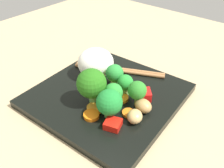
# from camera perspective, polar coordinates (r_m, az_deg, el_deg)

# --- Properties ---
(ground_plane) EXTENTS (1.10, 1.10, 0.02)m
(ground_plane) POSITION_cam_1_polar(r_m,az_deg,el_deg) (0.50, -1.13, -4.23)
(ground_plane) COLOR tan
(square_plate) EXTENTS (0.28, 0.28, 0.02)m
(square_plate) POSITION_cam_1_polar(r_m,az_deg,el_deg) (0.49, -1.16, -2.65)
(square_plate) COLOR black
(square_plate) RESTS_ON ground_plane
(rice_mound) EXTENTS (0.11, 0.11, 0.06)m
(rice_mound) POSITION_cam_1_polar(r_m,az_deg,el_deg) (0.51, -3.88, 5.02)
(rice_mound) COLOR white
(rice_mound) RESTS_ON square_plate
(broccoli_floret_0) EXTENTS (0.03, 0.03, 0.05)m
(broccoli_floret_0) POSITION_cam_1_polar(r_m,az_deg,el_deg) (0.43, 0.33, -2.23)
(broccoli_floret_0) COLOR #79B45B
(broccoli_floret_0) RESTS_ON square_plate
(broccoli_floret_1) EXTENTS (0.03, 0.03, 0.04)m
(broccoli_floret_1) POSITION_cam_1_polar(r_m,az_deg,el_deg) (0.46, 3.17, 0.14)
(broccoli_floret_1) COLOR #72AB4E
(broccoli_floret_1) RESTS_ON square_plate
(broccoli_floret_2) EXTENTS (0.04, 0.04, 0.05)m
(broccoli_floret_2) POSITION_cam_1_polar(r_m,az_deg,el_deg) (0.48, 0.77, 2.32)
(broccoli_floret_2) COLOR #6BA84E
(broccoli_floret_2) RESTS_ON square_plate
(broccoli_floret_3) EXTENTS (0.05, 0.05, 0.06)m
(broccoli_floret_3) POSITION_cam_1_polar(r_m,az_deg,el_deg) (0.41, -0.65, -4.45)
(broccoli_floret_3) COLOR #639543
(broccoli_floret_3) RESTS_ON square_plate
(broccoli_floret_4) EXTENTS (0.05, 0.05, 0.07)m
(broccoli_floret_4) POSITION_cam_1_polar(r_m,az_deg,el_deg) (0.43, -4.91, 0.04)
(broccoli_floret_4) COLOR #65A447
(broccoli_floret_4) RESTS_ON square_plate
(broccoli_floret_5) EXTENTS (0.03, 0.03, 0.05)m
(broccoli_floret_5) POSITION_cam_1_polar(r_m,az_deg,el_deg) (0.44, 6.01, -1.62)
(broccoli_floret_5) COLOR #69A34D
(broccoli_floret_5) RESTS_ON square_plate
(carrot_slice_0) EXTENTS (0.03, 0.03, 0.00)m
(carrot_slice_0) POSITION_cam_1_polar(r_m,az_deg,el_deg) (0.43, 3.97, -6.86)
(carrot_slice_0) COLOR orange
(carrot_slice_0) RESTS_ON square_plate
(carrot_slice_1) EXTENTS (0.03, 0.03, 0.01)m
(carrot_slice_1) POSITION_cam_1_polar(r_m,az_deg,el_deg) (0.43, -4.91, -7.38)
(carrot_slice_1) COLOR orange
(carrot_slice_1) RESTS_ON square_plate
(carrot_slice_2) EXTENTS (0.03, 0.03, 0.01)m
(carrot_slice_2) POSITION_cam_1_polar(r_m,az_deg,el_deg) (0.46, 1.70, -3.61)
(carrot_slice_2) COLOR orange
(carrot_slice_2) RESTS_ON square_plate
(carrot_slice_3) EXTENTS (0.04, 0.04, 0.01)m
(carrot_slice_3) POSITION_cam_1_polar(r_m,az_deg,el_deg) (0.44, -3.94, -5.67)
(carrot_slice_3) COLOR orange
(carrot_slice_3) RESTS_ON square_plate
(carrot_slice_4) EXTENTS (0.04, 0.04, 0.01)m
(carrot_slice_4) POSITION_cam_1_polar(r_m,az_deg,el_deg) (0.48, -1.33, -1.92)
(carrot_slice_4) COLOR orange
(carrot_slice_4) RESTS_ON square_plate
(pepper_chunk_0) EXTENTS (0.03, 0.03, 0.01)m
(pepper_chunk_0) POSITION_cam_1_polar(r_m,az_deg,el_deg) (0.41, 0.21, -9.47)
(pepper_chunk_0) COLOR red
(pepper_chunk_0) RESTS_ON square_plate
(pepper_chunk_1) EXTENTS (0.03, 0.03, 0.02)m
(pepper_chunk_1) POSITION_cam_1_polar(r_m,az_deg,el_deg) (0.46, 7.90, -2.51)
(pepper_chunk_1) COLOR red
(pepper_chunk_1) RESTS_ON square_plate
(chicken_piece_0) EXTENTS (0.04, 0.04, 0.02)m
(chicken_piece_0) POSITION_cam_1_polar(r_m,az_deg,el_deg) (0.41, 5.41, -7.64)
(chicken_piece_0) COLOR tan
(chicken_piece_0) RESTS_ON square_plate
(chicken_piece_1) EXTENTS (0.03, 0.04, 0.02)m
(chicken_piece_1) POSITION_cam_1_polar(r_m,az_deg,el_deg) (0.43, 7.34, -5.17)
(chicken_piece_1) COLOR #AE844D
(chicken_piece_1) RESTS_ON square_plate
(chopstick_pair) EXTENTS (0.10, 0.19, 0.01)m
(chopstick_pair) POSITION_cam_1_polar(r_m,az_deg,el_deg) (0.54, 1.66, 3.37)
(chopstick_pair) COLOR #9F6B3F
(chopstick_pair) RESTS_ON square_plate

